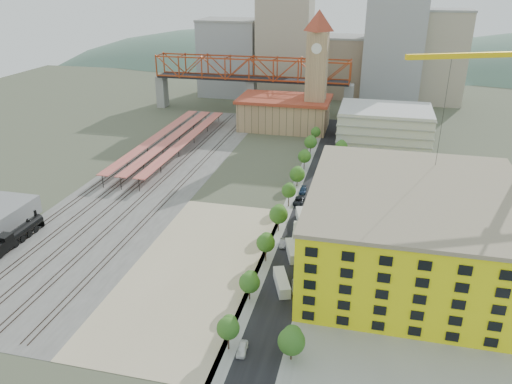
% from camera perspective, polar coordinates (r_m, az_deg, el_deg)
% --- Properties ---
extents(ground, '(400.00, 400.00, 0.00)m').
position_cam_1_polar(ground, '(138.47, -0.92, -2.10)').
color(ground, '#474C38').
rests_on(ground, ground).
extents(ballast_strip, '(36.00, 165.00, 0.06)m').
position_cam_1_polar(ballast_strip, '(165.04, -11.60, 1.78)').
color(ballast_strip, '#605E59').
rests_on(ballast_strip, ground).
extents(dirt_lot, '(28.00, 67.00, 0.06)m').
position_cam_1_polar(dirt_lot, '(113.21, -6.89, -8.61)').
color(dirt_lot, tan).
rests_on(dirt_lot, ground).
extents(street_asphalt, '(12.00, 170.00, 0.06)m').
position_cam_1_polar(street_asphalt, '(149.26, 6.47, -0.26)').
color(street_asphalt, black).
rests_on(street_asphalt, ground).
extents(sidewalk_west, '(3.00, 170.00, 0.04)m').
position_cam_1_polar(sidewalk_west, '(149.92, 4.39, -0.07)').
color(sidewalk_west, gray).
rests_on(sidewalk_west, ground).
extents(sidewalk_east, '(3.00, 170.00, 0.04)m').
position_cam_1_polar(sidewalk_east, '(148.81, 8.57, -0.46)').
color(sidewalk_east, gray).
rests_on(sidewalk_east, ground).
extents(construction_pad, '(50.00, 90.00, 0.06)m').
position_cam_1_polar(construction_pad, '(118.17, 18.40, -8.29)').
color(construction_pad, gray).
rests_on(construction_pad, ground).
extents(rail_tracks, '(26.56, 160.00, 0.18)m').
position_cam_1_polar(rail_tracks, '(165.74, -12.17, 1.87)').
color(rail_tracks, '#382B23').
rests_on(rail_tracks, ground).
extents(platform_canopies, '(16.00, 80.00, 4.12)m').
position_cam_1_polar(platform_canopies, '(189.31, -9.68, 6.05)').
color(platform_canopies, '#D97353').
rests_on(platform_canopies, ground).
extents(station_hall, '(38.00, 24.00, 13.10)m').
position_cam_1_polar(station_hall, '(212.81, 3.26, 9.05)').
color(station_hall, tan).
rests_on(station_hall, ground).
extents(clock_tower, '(12.00, 12.00, 52.00)m').
position_cam_1_polar(clock_tower, '(204.54, 7.00, 14.63)').
color(clock_tower, tan).
rests_on(clock_tower, ground).
extents(parking_garage, '(34.00, 26.00, 14.00)m').
position_cam_1_polar(parking_garage, '(198.11, 14.45, 7.33)').
color(parking_garage, silver).
rests_on(parking_garage, ground).
extents(truss_bridge, '(94.00, 9.60, 25.60)m').
position_cam_1_polar(truss_bridge, '(236.29, -0.54, 13.58)').
color(truss_bridge, gray).
rests_on(truss_bridge, ground).
extents(construction_building, '(44.60, 50.60, 18.80)m').
position_cam_1_polar(construction_building, '(113.36, 17.50, -4.13)').
color(construction_building, yellow).
rests_on(construction_building, ground).
extents(street_trees, '(15.40, 124.40, 8.00)m').
position_cam_1_polar(street_trees, '(140.24, 5.94, -1.88)').
color(street_trees, '#325E1C').
rests_on(street_trees, ground).
extents(skyline, '(133.00, 46.00, 60.00)m').
position_cam_1_polar(skyline, '(266.79, 8.51, 15.35)').
color(skyline, '#9EA0A3').
rests_on(skyline, ground).
extents(distant_hills, '(647.00, 264.00, 227.00)m').
position_cam_1_polar(distant_hills, '(405.84, 14.60, 2.72)').
color(distant_hills, '#4C6B59').
rests_on(distant_hills, ground).
extents(locomotive, '(2.87, 22.13, 5.53)m').
position_cam_1_polar(locomotive, '(133.91, -25.83, -4.62)').
color(locomotive, black).
rests_on(locomotive, ground).
extents(site_trailer_a, '(5.26, 9.20, 2.45)m').
position_cam_1_polar(site_trailer_a, '(105.64, 2.96, -10.28)').
color(site_trailer_a, silver).
rests_on(site_trailer_a, ground).
extents(site_trailer_b, '(4.76, 8.86, 2.35)m').
position_cam_1_polar(site_trailer_b, '(116.80, 4.18, -6.74)').
color(site_trailer_b, silver).
rests_on(site_trailer_b, ground).
extents(site_trailer_c, '(3.50, 9.56, 2.56)m').
position_cam_1_polar(site_trailer_c, '(123.86, 4.82, -4.82)').
color(site_trailer_c, silver).
rests_on(site_trailer_c, ground).
extents(site_trailer_d, '(5.28, 10.50, 2.78)m').
position_cam_1_polar(site_trailer_d, '(130.97, 5.38, -3.12)').
color(site_trailer_d, silver).
rests_on(site_trailer_d, ground).
extents(car_0, '(1.95, 4.26, 1.42)m').
position_cam_1_polar(car_0, '(90.32, -1.59, -17.51)').
color(car_0, white).
rests_on(car_0, ground).
extents(car_1, '(1.90, 4.39, 1.40)m').
position_cam_1_polar(car_1, '(120.85, 3.08, -5.85)').
color(car_1, gray).
rests_on(car_1, ground).
extents(car_2, '(2.80, 5.83, 1.60)m').
position_cam_1_polar(car_2, '(142.48, 4.90, -1.06)').
color(car_2, black).
rests_on(car_2, ground).
extents(car_3, '(2.15, 4.89, 1.40)m').
position_cam_1_polar(car_3, '(149.91, 5.38, 0.18)').
color(car_3, navy).
rests_on(car_3, ground).
extents(car_4, '(2.57, 4.87, 1.58)m').
position_cam_1_polar(car_4, '(105.40, 4.57, -10.71)').
color(car_4, silver).
rests_on(car_4, ground).
extents(car_5, '(2.12, 4.36, 1.38)m').
position_cam_1_polar(car_5, '(123.23, 6.14, -5.35)').
color(car_5, '#A5A5AB').
rests_on(car_5, ground).
extents(car_6, '(2.58, 5.38, 1.48)m').
position_cam_1_polar(car_6, '(133.08, 6.80, -3.04)').
color(car_6, black).
rests_on(car_6, ground).
extents(car_7, '(3.02, 5.64, 1.56)m').
position_cam_1_polar(car_7, '(165.03, 8.32, 2.30)').
color(car_7, navy).
rests_on(car_7, ground).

